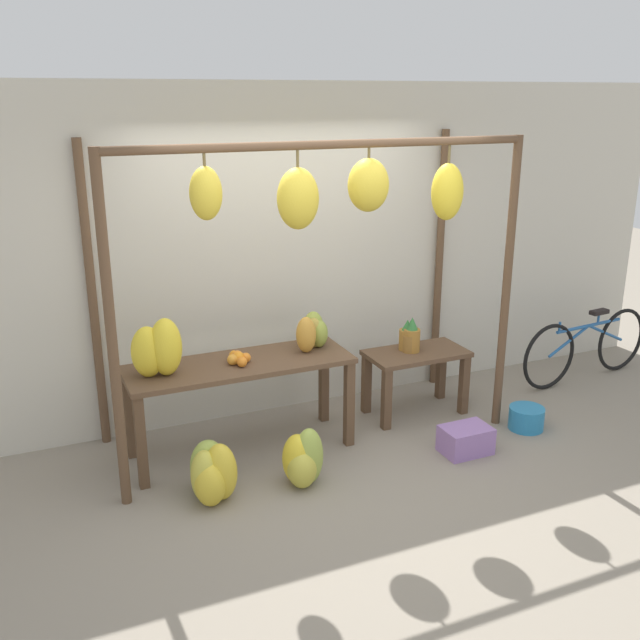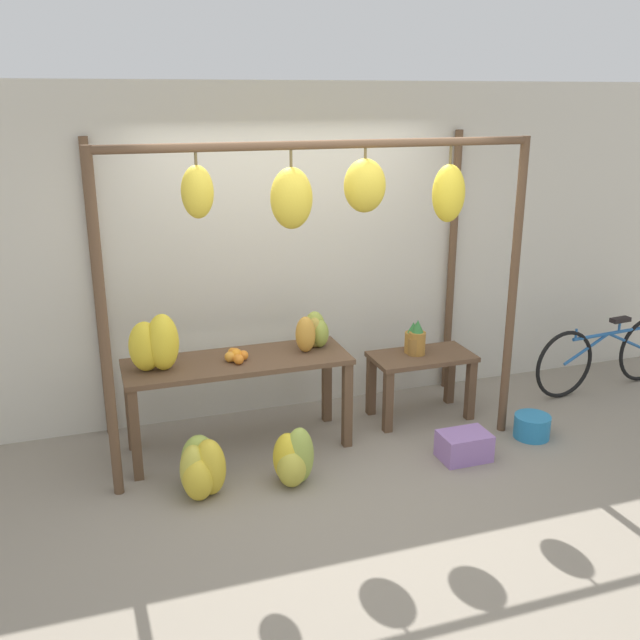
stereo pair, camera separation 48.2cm
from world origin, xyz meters
The scene contains 14 objects.
ground_plane centered at (0.00, 0.00, 0.00)m, with size 20.00×20.00×0.00m, color gray.
shop_wall_back centered at (0.00, 1.42, 1.40)m, with size 8.00×0.08×2.80m.
stall_awning centered at (0.06, 0.49, 1.82)m, with size 3.18×1.16×2.40m.
display_table_main centered at (-0.59, 0.74, 0.63)m, with size 1.73×0.59×0.75m.
display_table_side centered at (1.02, 0.80, 0.44)m, with size 0.87×0.46×0.57m.
banana_pile_on_table centered at (-1.20, 0.71, 0.95)m, with size 0.42×0.33×0.43m.
orange_pile centered at (-0.61, 0.72, 0.79)m, with size 0.19×0.25×0.09m.
pineapple_cluster centered at (0.97, 0.84, 0.70)m, with size 0.16×0.19×0.31m.
banana_pile_ground_left centered at (-1.00, 0.15, 0.19)m, with size 0.37×0.41×0.42m.
banana_pile_ground_right centered at (-0.35, 0.07, 0.19)m, with size 0.36×0.35×0.43m.
fruit_crate_white centered at (1.01, 0.00, 0.11)m, with size 0.38×0.27×0.21m.
blue_bucket centered at (1.72, 0.14, 0.10)m, with size 0.29×0.29×0.19m.
parked_bicycle centered at (2.96, 0.80, 0.34)m, with size 1.65×0.20×0.69m.
papaya_pile centered at (0.05, 0.81, 0.88)m, with size 0.35×0.31×0.29m.
Camera 1 is at (-2.07, -4.15, 2.70)m, focal length 40.00 mm.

